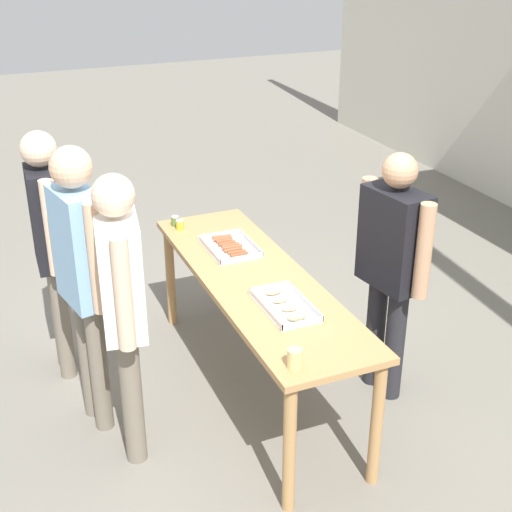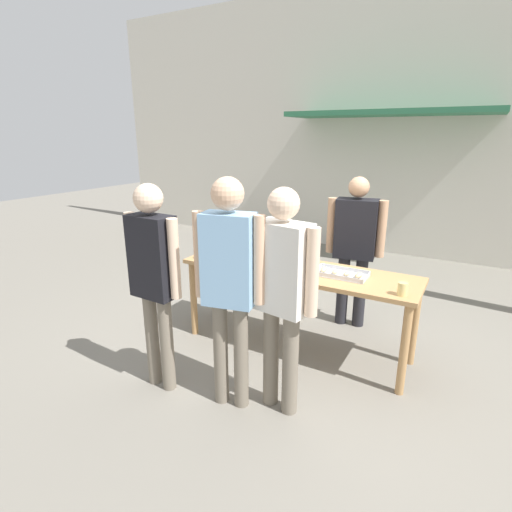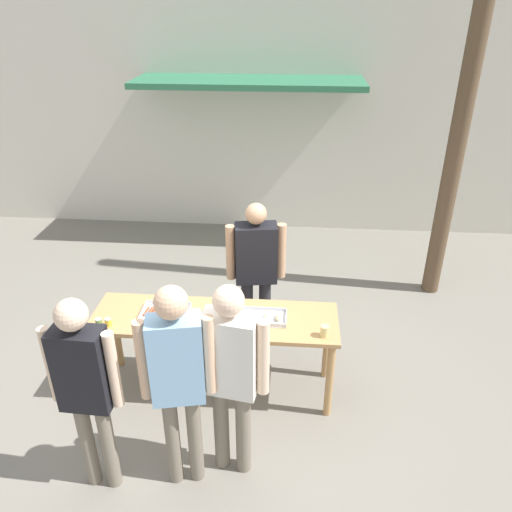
{
  "view_description": "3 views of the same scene",
  "coord_description": "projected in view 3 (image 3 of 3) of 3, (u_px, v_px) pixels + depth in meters",
  "views": [
    {
      "loc": [
        3.7,
        -1.57,
        2.91
      ],
      "look_at": [
        0.0,
        0.0,
        1.0
      ],
      "focal_mm": 50.0,
      "sensor_mm": 36.0,
      "label": 1
    },
    {
      "loc": [
        1.44,
        -3.36,
        2.09
      ],
      "look_at": [
        -0.46,
        0.0,
        0.9
      ],
      "focal_mm": 28.0,
      "sensor_mm": 36.0,
      "label": 2
    },
    {
      "loc": [
        0.69,
        -3.76,
        3.51
      ],
      "look_at": [
        0.32,
        0.79,
        1.08
      ],
      "focal_mm": 35.0,
      "sensor_mm": 36.0,
      "label": 3
    }
  ],
  "objects": [
    {
      "name": "condiment_jar_mustard",
      "position": [
        99.0,
        322.0,
        4.46
      ],
      "size": [
        0.06,
        0.06,
        0.07
      ],
      "color": "#567A38",
      "rests_on": "serving_table"
    },
    {
      "name": "food_tray_buns",
      "position": [
        261.0,
        317.0,
        4.56
      ],
      "size": [
        0.48,
        0.26,
        0.05
      ],
      "color": "silver",
      "rests_on": "serving_table"
    },
    {
      "name": "food_tray_sausages",
      "position": [
        165.0,
        313.0,
        4.63
      ],
      "size": [
        0.44,
        0.31,
        0.04
      ],
      "color": "silver",
      "rests_on": "serving_table"
    },
    {
      "name": "serving_table",
      "position": [
        215.0,
        326.0,
        4.65
      ],
      "size": [
        2.28,
        0.66,
        0.85
      ],
      "color": "tan",
      "rests_on": "ground"
    },
    {
      "name": "ground_plane",
      "position": [
        218.0,
        387.0,
        5.0
      ],
      "size": [
        24.0,
        24.0,
        0.0
      ],
      "primitive_type": "plane",
      "color": "slate"
    },
    {
      "name": "person_server_behind_table",
      "position": [
        256.0,
        264.0,
        5.21
      ],
      "size": [
        0.62,
        0.3,
        1.67
      ],
      "rotation": [
        0.0,
        0.0,
        0.15
      ],
      "color": "#232328",
      "rests_on": "ground"
    },
    {
      "name": "person_customer_holding_hotdog",
      "position": [
        85.0,
        381.0,
        3.55
      ],
      "size": [
        0.54,
        0.23,
        1.74
      ],
      "rotation": [
        0.0,
        0.0,
        3.1
      ],
      "color": "#756B5B",
      "rests_on": "ground"
    },
    {
      "name": "utility_pole",
      "position": [
        478.0,
        35.0,
        5.19
      ],
      "size": [
        1.1,
        0.21,
        6.03
      ],
      "color": "brown",
      "rests_on": "ground"
    },
    {
      "name": "beer_cup",
      "position": [
        325.0,
        331.0,
        4.32
      ],
      "size": [
        0.08,
        0.08,
        0.11
      ],
      "color": "#DBC67A",
      "rests_on": "serving_table"
    },
    {
      "name": "condiment_jar_ketchup",
      "position": [
        108.0,
        322.0,
        4.46
      ],
      "size": [
        0.06,
        0.06,
        0.07
      ],
      "color": "gold",
      "rests_on": "serving_table"
    },
    {
      "name": "person_customer_waiting_in_line",
      "position": [
        178.0,
        372.0,
        3.56
      ],
      "size": [
        0.54,
        0.28,
        1.81
      ],
      "rotation": [
        0.0,
        0.0,
        3.34
      ],
      "color": "#756B5B",
      "rests_on": "ground"
    },
    {
      "name": "building_facade_back",
      "position": [
        252.0,
        87.0,
        7.45
      ],
      "size": [
        12.0,
        1.11,
        4.5
      ],
      "color": "beige",
      "rests_on": "ground"
    },
    {
      "name": "person_customer_with_cup",
      "position": [
        230.0,
        367.0,
        3.69
      ],
      "size": [
        0.58,
        0.29,
        1.75
      ],
      "rotation": [
        0.0,
        0.0,
        2.98
      ],
      "color": "#756B5B",
      "rests_on": "ground"
    }
  ]
}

